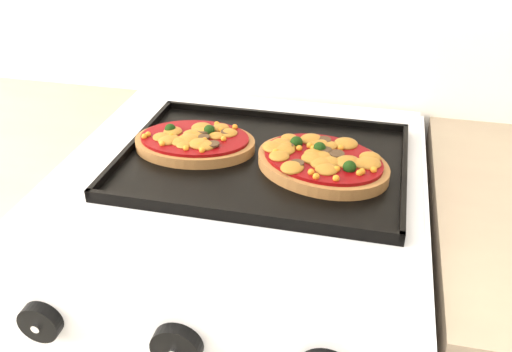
% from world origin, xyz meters
% --- Properties ---
extents(control_panel, '(0.60, 0.02, 0.09)m').
position_xyz_m(control_panel, '(-0.01, 1.39, 0.85)').
color(control_panel, white).
rests_on(control_panel, stove).
extents(knob_left, '(0.06, 0.02, 0.06)m').
position_xyz_m(knob_left, '(-0.18, 1.37, 0.85)').
color(knob_left, black).
rests_on(knob_left, control_panel).
extents(knob_center, '(0.06, 0.02, 0.06)m').
position_xyz_m(knob_center, '(-0.00, 1.37, 0.85)').
color(knob_center, black).
rests_on(knob_center, control_panel).
extents(baking_tray, '(0.46, 0.34, 0.02)m').
position_xyz_m(baking_tray, '(0.02, 1.72, 0.92)').
color(baking_tray, black).
rests_on(baking_tray, stove).
extents(pizza_left, '(0.21, 0.16, 0.03)m').
position_xyz_m(pizza_left, '(-0.10, 1.73, 0.93)').
color(pizza_left, '#9A6835').
rests_on(pizza_left, baking_tray).
extents(pizza_right, '(0.26, 0.23, 0.03)m').
position_xyz_m(pizza_right, '(0.12, 1.71, 0.94)').
color(pizza_right, '#9A6835').
rests_on(pizza_right, baking_tray).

